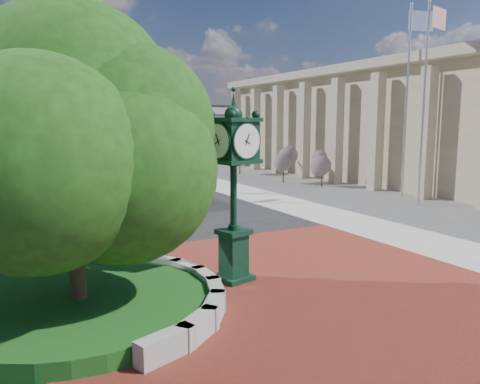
% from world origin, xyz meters
% --- Properties ---
extents(ground, '(200.00, 200.00, 0.00)m').
position_xyz_m(ground, '(0.00, 0.00, 0.00)').
color(ground, black).
rests_on(ground, ground).
extents(plaza, '(12.00, 12.00, 0.04)m').
position_xyz_m(plaza, '(0.00, -1.00, 0.02)').
color(plaza, maroon).
rests_on(plaza, ground).
extents(sidewalk, '(20.00, 50.00, 0.04)m').
position_xyz_m(sidewalk, '(16.00, 10.00, 0.02)').
color(sidewalk, '#9E9B93').
rests_on(sidewalk, ground).
extents(planter_wall, '(2.96, 6.77, 0.54)m').
position_xyz_m(planter_wall, '(-2.71, -0.00, 0.27)').
color(planter_wall, '#9E9B93').
rests_on(planter_wall, ground).
extents(grass_bed, '(6.10, 6.10, 0.40)m').
position_xyz_m(grass_bed, '(-5.00, 0.00, 0.20)').
color(grass_bed, '#134416').
rests_on(grass_bed, ground).
extents(civic_building, '(17.35, 44.00, 8.60)m').
position_xyz_m(civic_building, '(23.60, 12.00, 4.33)').
color(civic_building, tan).
rests_on(civic_building, ground).
extents(overpass, '(90.00, 12.00, 7.50)m').
position_xyz_m(overpass, '(-0.22, 70.00, 6.54)').
color(overpass, '#9E9B93').
rests_on(overpass, ground).
extents(tree_planter, '(5.20, 5.20, 6.33)m').
position_xyz_m(tree_planter, '(-5.00, 0.00, 3.72)').
color(tree_planter, '#38281C').
rests_on(tree_planter, ground).
extents(tree_street, '(4.40, 4.40, 5.45)m').
position_xyz_m(tree_street, '(-4.00, 18.00, 3.24)').
color(tree_street, '#38281C').
rests_on(tree_street, ground).
extents(post_clock, '(1.31, 1.31, 5.31)m').
position_xyz_m(post_clock, '(-0.76, 0.38, 2.92)').
color(post_clock, black).
rests_on(post_clock, ground).
extents(parked_car, '(2.74, 5.17, 1.68)m').
position_xyz_m(parked_car, '(2.79, 40.22, 0.84)').
color(parked_car, '#560C17').
rests_on(parked_car, ground).
extents(flagpole_a, '(1.64, 0.45, 10.68)m').
position_xyz_m(flagpole_a, '(13.54, 6.59, 5.48)').
color(flagpole_a, silver).
rests_on(flagpole_a, ground).
extents(flagpole_b, '(1.73, 0.43, 11.21)m').
position_xyz_m(flagpole_b, '(15.00, 9.13, 5.74)').
color(flagpole_b, silver).
rests_on(flagpole_b, ground).
extents(street_lamp_near, '(1.90, 0.50, 8.50)m').
position_xyz_m(street_lamp_near, '(4.23, 27.89, 4.98)').
color(street_lamp_near, slate).
rests_on(street_lamp_near, ground).
extents(street_lamp_far, '(2.08, 0.78, 9.49)m').
position_xyz_m(street_lamp_far, '(-0.55, 41.33, 5.56)').
color(street_lamp_far, slate).
rests_on(street_lamp_far, ground).
extents(shrub_near, '(1.20, 1.20, 2.20)m').
position_xyz_m(shrub_near, '(13.58, 15.14, 1.59)').
color(shrub_near, '#38281C').
rests_on(shrub_near, ground).
extents(shrub_mid, '(1.20, 1.20, 2.20)m').
position_xyz_m(shrub_mid, '(12.26, 18.03, 1.59)').
color(shrub_mid, '#38281C').
rests_on(shrub_mid, ground).
extents(shrub_far, '(1.20, 1.20, 2.20)m').
position_xyz_m(shrub_far, '(12.13, 24.74, 1.59)').
color(shrub_far, '#38281C').
rests_on(shrub_far, ground).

